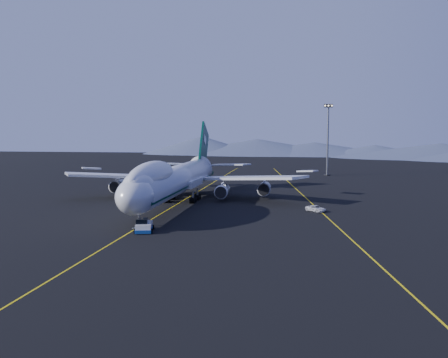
# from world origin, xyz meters

# --- Properties ---
(ground) EXTENTS (500.00, 500.00, 0.00)m
(ground) POSITION_xyz_m (0.00, 0.00, 0.00)
(ground) COLOR black
(ground) RESTS_ON ground
(taxiway_line_main) EXTENTS (0.25, 220.00, 0.01)m
(taxiway_line_main) POSITION_xyz_m (0.00, 0.00, 0.01)
(taxiway_line_main) COLOR yellow
(taxiway_line_main) RESTS_ON ground
(taxiway_line_side) EXTENTS (28.08, 198.09, 0.01)m
(taxiway_line_side) POSITION_xyz_m (30.00, 10.00, 0.01)
(taxiway_line_side) COLOR yellow
(taxiway_line_side) RESTS_ON ground
(boeing_747) EXTENTS (59.62, 72.43, 19.37)m
(boeing_747) POSITION_xyz_m (0.00, 0.03, 5.81)
(boeing_747) COLOR silver
(boeing_747) RESTS_ON ground
(pushback_tug) EXTENTS (3.91, 5.72, 2.29)m
(pushback_tug) POSITION_xyz_m (2.11, -30.20, 0.72)
(pushback_tug) COLOR silver
(pushback_tug) RESTS_ON ground
(service_van) EXTENTS (4.71, 4.75, 1.27)m
(service_van) POSITION_xyz_m (31.08, -5.23, 0.64)
(service_van) COLOR silver
(service_van) RESTS_ON ground
(floodlight_mast) EXTENTS (3.25, 2.44, 26.33)m
(floodlight_mast) POSITION_xyz_m (37.49, 79.04, 13.34)
(floodlight_mast) COLOR black
(floodlight_mast) RESTS_ON ground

